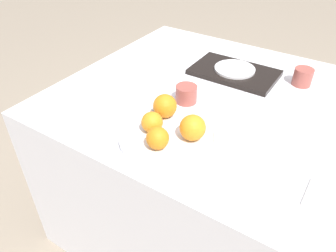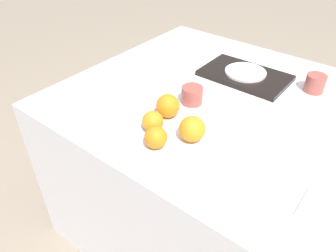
# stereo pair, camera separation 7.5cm
# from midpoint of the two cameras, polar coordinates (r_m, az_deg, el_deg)

# --- Properties ---
(ground_plane) EXTENTS (12.00, 12.00, 0.00)m
(ground_plane) POSITION_cam_midpoint_polar(r_m,az_deg,el_deg) (1.71, 12.35, -18.17)
(ground_plane) COLOR gray
(table) EXTENTS (1.42, 1.03, 0.73)m
(table) POSITION_cam_midpoint_polar(r_m,az_deg,el_deg) (1.43, 14.25, -9.61)
(table) COLOR white
(table) RESTS_ON ground_plane
(fruit_platter) EXTENTS (0.31, 0.31, 0.02)m
(fruit_platter) POSITION_cam_midpoint_polar(r_m,az_deg,el_deg) (1.01, 2.11, -1.81)
(fruit_platter) COLOR silver
(fruit_platter) RESTS_ON table
(orange_0) EXTENTS (0.08, 0.08, 0.08)m
(orange_0) POSITION_cam_midpoint_polar(r_m,az_deg,el_deg) (0.98, 6.43, -0.59)
(orange_0) COLOR orange
(orange_0) RESTS_ON fruit_platter
(orange_1) EXTENTS (0.08, 0.08, 0.08)m
(orange_1) POSITION_cam_midpoint_polar(r_m,az_deg,el_deg) (1.07, 1.97, 3.47)
(orange_1) COLOR orange
(orange_1) RESTS_ON fruit_platter
(orange_2) EXTENTS (0.07, 0.07, 0.07)m
(orange_2) POSITION_cam_midpoint_polar(r_m,az_deg,el_deg) (1.01, -0.56, 0.74)
(orange_2) COLOR orange
(orange_2) RESTS_ON fruit_platter
(orange_3) EXTENTS (0.07, 0.07, 0.07)m
(orange_3) POSITION_cam_midpoint_polar(r_m,az_deg,el_deg) (0.95, 0.11, -2.08)
(orange_3) COLOR orange
(orange_3) RESTS_ON fruit_platter
(serving_tray) EXTENTS (0.34, 0.22, 0.02)m
(serving_tray) POSITION_cam_midpoint_polar(r_m,az_deg,el_deg) (1.40, 14.77, 8.48)
(serving_tray) COLOR black
(serving_tray) RESTS_ON table
(side_plate) EXTENTS (0.17, 0.17, 0.01)m
(side_plate) POSITION_cam_midpoint_polar(r_m,az_deg,el_deg) (1.39, 14.87, 9.02)
(side_plate) COLOR white
(side_plate) RESTS_ON serving_tray
(cup_1) EXTENTS (0.07, 0.07, 0.07)m
(cup_1) POSITION_cam_midpoint_polar(r_m,az_deg,el_deg) (1.38, 25.69, 6.69)
(cup_1) COLOR #9E4C42
(cup_1) RESTS_ON table
(cup_2) EXTENTS (0.08, 0.08, 0.06)m
(cup_2) POSITION_cam_midpoint_polar(r_m,az_deg,el_deg) (1.18, 6.02, 5.34)
(cup_2) COLOR #9E4C42
(cup_2) RESTS_ON table
(napkin) EXTENTS (0.12, 0.10, 0.01)m
(napkin) POSITION_cam_midpoint_polar(r_m,az_deg,el_deg) (0.92, 28.14, -13.31)
(napkin) COLOR silver
(napkin) RESTS_ON table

